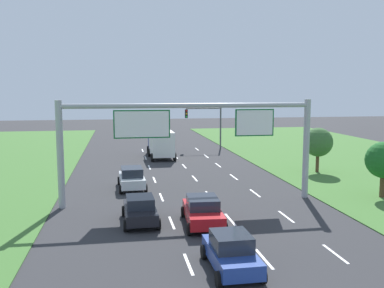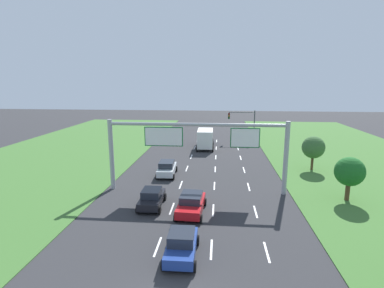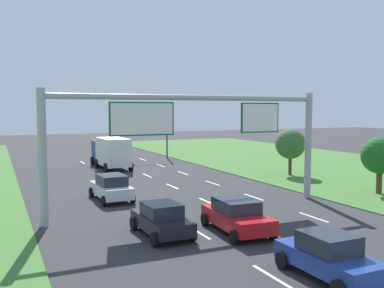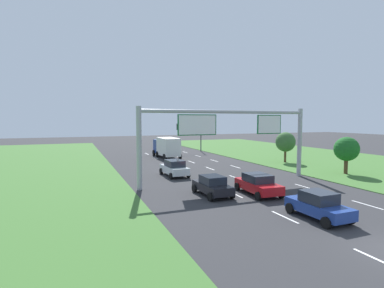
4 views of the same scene
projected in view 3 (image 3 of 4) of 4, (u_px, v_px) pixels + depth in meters
name	position (u px, v px, depth m)	size (l,w,h in m)	color
lane_dashes_inner_left	(199.00, 232.00, 20.59)	(0.14, 62.40, 0.01)	white
lane_dashes_inner_right	(260.00, 224.00, 22.05)	(0.14, 62.40, 0.01)	white
lane_dashes_slip	(313.00, 217.00, 23.51)	(0.14, 62.40, 0.01)	white
car_near_red	(111.00, 187.00, 27.89)	(2.21, 4.31, 1.68)	silver
car_lead_silver	(162.00, 219.00, 20.08)	(2.09, 4.03, 1.55)	black
car_mid_lane	(328.00, 256.00, 14.95)	(2.02, 3.99, 1.62)	navy
car_far_ahead	(237.00, 215.00, 20.64)	(2.39, 4.48, 1.60)	red
box_truck	(111.00, 152.00, 42.96)	(2.77, 7.18, 3.10)	navy
sign_gantry	(194.00, 127.00, 24.84)	(17.24, 0.44, 7.00)	#9EA0A5
traffic_light_mast	(152.00, 127.00, 50.79)	(4.76, 0.49, 5.60)	#47494F
roadside_tree_mid	(380.00, 156.00, 29.68)	(2.59, 2.59, 4.03)	#513823
roadside_tree_far	(290.00, 144.00, 38.19)	(2.67, 2.67, 4.18)	#513823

